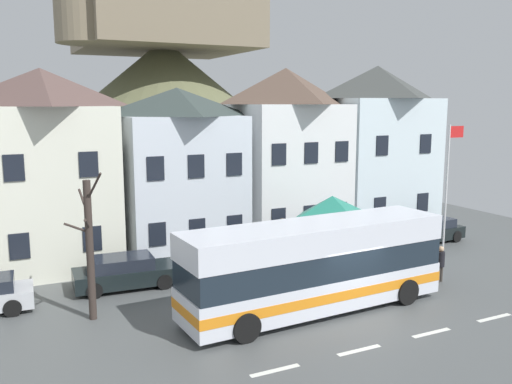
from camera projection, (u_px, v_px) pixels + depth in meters
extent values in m
cube|color=#4D5152|center=(358.00, 320.00, 19.66)|extent=(40.00, 60.00, 0.06)
cube|color=silver|center=(275.00, 370.00, 15.88)|extent=(1.60, 0.20, 0.01)
cube|color=silver|center=(359.00, 350.00, 17.18)|extent=(1.60, 0.20, 0.01)
cube|color=silver|center=(431.00, 333.00, 18.48)|extent=(1.60, 0.20, 0.01)
cube|color=silver|center=(494.00, 318.00, 19.78)|extent=(1.60, 0.20, 0.01)
cube|color=silver|center=(47.00, 186.00, 25.92)|extent=(5.90, 6.52, 7.55)
pyramid|color=brown|center=(40.00, 87.00, 25.17)|extent=(5.90, 6.52, 1.74)
cube|color=black|center=(19.00, 246.00, 22.69)|extent=(0.80, 0.06, 1.10)
cube|color=black|center=(92.00, 239.00, 23.96)|extent=(0.80, 0.06, 1.10)
cube|color=black|center=(14.00, 168.00, 22.16)|extent=(0.80, 0.06, 1.10)
cube|color=black|center=(89.00, 164.00, 23.43)|extent=(0.80, 0.06, 1.10)
cube|color=silver|center=(179.00, 184.00, 28.20)|extent=(5.86, 5.34, 7.06)
pyramid|color=#333E3B|center=(177.00, 102.00, 27.52)|extent=(5.86, 5.34, 1.40)
cube|color=black|center=(158.00, 234.00, 25.25)|extent=(0.80, 0.06, 1.10)
cube|color=black|center=(197.00, 230.00, 26.10)|extent=(0.80, 0.06, 1.10)
cube|color=black|center=(235.00, 226.00, 26.95)|extent=(0.80, 0.06, 1.10)
cube|color=black|center=(156.00, 168.00, 24.76)|extent=(0.80, 0.06, 1.10)
cube|color=black|center=(196.00, 166.00, 25.61)|extent=(0.80, 0.06, 1.10)
cube|color=black|center=(234.00, 164.00, 26.45)|extent=(0.80, 0.06, 1.10)
cube|color=white|center=(285.00, 172.00, 30.97)|extent=(5.72, 5.51, 7.63)
pyramid|color=brown|center=(286.00, 86.00, 30.19)|extent=(5.72, 5.51, 1.98)
cube|color=black|center=(279.00, 219.00, 27.99)|extent=(0.80, 0.06, 1.10)
cube|color=black|center=(310.00, 215.00, 28.82)|extent=(0.80, 0.06, 1.10)
cube|color=black|center=(340.00, 212.00, 29.64)|extent=(0.80, 0.06, 1.10)
cube|color=black|center=(279.00, 154.00, 27.46)|extent=(0.80, 0.06, 1.10)
cube|color=black|center=(311.00, 153.00, 28.28)|extent=(0.80, 0.06, 1.10)
cube|color=black|center=(342.00, 151.00, 29.11)|extent=(0.80, 0.06, 1.10)
cube|color=silver|center=(375.00, 164.00, 33.45)|extent=(6.30, 5.14, 7.96)
pyramid|color=#3D403E|center=(378.00, 82.00, 32.66)|extent=(6.30, 5.14, 1.93)
cube|color=black|center=(380.00, 207.00, 30.80)|extent=(0.80, 0.06, 1.10)
cube|color=black|center=(423.00, 202.00, 32.17)|extent=(0.80, 0.06, 1.10)
cube|color=black|center=(382.00, 145.00, 30.24)|extent=(0.80, 0.06, 1.10)
cube|color=black|center=(426.00, 144.00, 31.61)|extent=(0.80, 0.06, 1.10)
cone|color=#626545|center=(165.00, 115.00, 49.13)|extent=(32.49, 32.49, 13.27)
cube|color=gray|center=(163.00, 9.00, 47.65)|extent=(13.93, 13.93, 7.20)
cube|color=silver|center=(315.00, 289.00, 20.32)|extent=(10.44, 2.97, 1.18)
cube|color=orange|center=(315.00, 288.00, 20.31)|extent=(10.46, 2.99, 0.36)
cube|color=#19232D|center=(315.00, 261.00, 20.14)|extent=(10.33, 2.92, 0.99)
cube|color=silver|center=(316.00, 236.00, 19.99)|extent=(10.44, 2.97, 0.93)
cube|color=#19232D|center=(418.00, 244.00, 22.62)|extent=(0.16, 2.06, 0.95)
cylinder|color=black|center=(367.00, 275.00, 23.06)|extent=(1.01, 0.33, 1.00)
cylinder|color=black|center=(407.00, 292.00, 21.04)|extent=(1.01, 0.33, 1.00)
cylinder|color=black|center=(216.00, 304.00, 19.71)|extent=(1.01, 0.33, 1.00)
cylinder|color=black|center=(246.00, 328.00, 17.68)|extent=(1.01, 0.33, 1.00)
cylinder|color=#473D33|center=(282.00, 243.00, 25.52)|extent=(0.14, 0.14, 2.40)
cylinder|color=#473D33|center=(340.00, 236.00, 26.95)|extent=(0.14, 0.14, 2.40)
cylinder|color=#473D33|center=(320.00, 262.00, 22.60)|extent=(0.14, 0.14, 2.40)
cylinder|color=#473D33|center=(384.00, 252.00, 24.03)|extent=(0.14, 0.14, 2.40)
pyramid|color=#247F69|center=(332.00, 209.00, 24.48)|extent=(3.60, 3.60, 1.19)
cube|color=black|center=(428.00, 233.00, 30.52)|extent=(4.19, 2.06, 0.65)
cube|color=#1E232D|center=(431.00, 223.00, 30.53)|extent=(2.55, 1.73, 0.48)
cylinder|color=black|center=(422.00, 243.00, 29.16)|extent=(0.65, 0.24, 0.64)
cylinder|color=black|center=(399.00, 236.00, 30.62)|extent=(0.65, 0.24, 0.64)
cylinder|color=black|center=(456.00, 236.00, 30.49)|extent=(0.65, 0.24, 0.64)
cylinder|color=black|center=(433.00, 230.00, 31.94)|extent=(0.65, 0.24, 0.64)
cube|color=navy|center=(326.00, 246.00, 27.59)|extent=(4.40, 2.27, 0.69)
cube|color=#1E232D|center=(323.00, 235.00, 27.43)|extent=(2.71, 1.85, 0.49)
cylinder|color=black|center=(343.00, 244.00, 28.84)|extent=(0.66, 0.28, 0.64)
cylinder|color=black|center=(359.00, 252.00, 27.28)|extent=(0.66, 0.28, 0.64)
cylinder|color=black|center=(294.00, 249.00, 27.96)|extent=(0.66, 0.28, 0.64)
cylinder|color=black|center=(308.00, 257.00, 26.40)|extent=(0.66, 0.28, 0.64)
cylinder|color=black|center=(12.00, 308.00, 19.86)|extent=(0.65, 0.24, 0.64)
cylinder|color=black|center=(13.00, 294.00, 21.34)|extent=(0.65, 0.24, 0.64)
cube|color=black|center=(126.00, 275.00, 22.98)|extent=(4.38, 2.06, 0.67)
cube|color=#1E232D|center=(121.00, 263.00, 22.80)|extent=(2.66, 1.74, 0.50)
cylinder|color=black|center=(155.00, 270.00, 24.34)|extent=(0.65, 0.24, 0.64)
cylinder|color=black|center=(164.00, 282.00, 22.76)|extent=(0.65, 0.24, 0.64)
cylinder|color=black|center=(90.00, 278.00, 23.26)|extent=(0.65, 0.24, 0.64)
cylinder|color=black|center=(94.00, 291.00, 21.68)|extent=(0.65, 0.24, 0.64)
cylinder|color=#2D2D38|center=(409.00, 265.00, 24.98)|extent=(0.13, 0.13, 0.74)
cylinder|color=#2D2D38|center=(414.00, 266.00, 24.88)|extent=(0.13, 0.13, 0.74)
cylinder|color=#512323|center=(412.00, 251.00, 24.83)|extent=(0.33, 0.33, 0.68)
sphere|color=#9E7A60|center=(413.00, 242.00, 24.75)|extent=(0.22, 0.22, 0.22)
cylinder|color=#38332D|center=(441.00, 273.00, 23.76)|extent=(0.14, 0.14, 0.75)
cylinder|color=#38332D|center=(439.00, 274.00, 23.62)|extent=(0.14, 0.14, 0.75)
cylinder|color=black|center=(441.00, 259.00, 23.58)|extent=(0.34, 0.34, 0.66)
sphere|color=tan|center=(441.00, 249.00, 23.51)|extent=(0.24, 0.24, 0.24)
cube|color=#473828|center=(288.00, 255.00, 26.26)|extent=(1.59, 0.45, 0.08)
cube|color=#473828|center=(286.00, 250.00, 26.42)|extent=(1.59, 0.06, 0.40)
cube|color=#2D2D33|center=(275.00, 262.00, 25.99)|extent=(0.08, 0.36, 0.45)
cube|color=#2D2D33|center=(301.00, 258.00, 26.61)|extent=(0.08, 0.36, 0.45)
cylinder|color=silver|center=(446.00, 193.00, 26.72)|extent=(0.10, 0.10, 6.67)
cube|color=red|center=(456.00, 132.00, 26.44)|extent=(0.90, 0.03, 0.56)
cylinder|color=#382D28|center=(90.00, 251.00, 19.28)|extent=(0.27, 0.27, 5.06)
cylinder|color=#382D28|center=(94.00, 187.00, 18.60)|extent=(0.44, 0.94, 1.07)
cylinder|color=#382D28|center=(77.00, 228.00, 18.98)|extent=(0.85, 0.13, 0.45)
cylinder|color=#382D28|center=(87.00, 224.00, 18.73)|extent=(0.33, 0.82, 0.52)
cylinder|color=#382D28|center=(83.00, 202.00, 19.60)|extent=(0.16, 1.40, 0.79)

